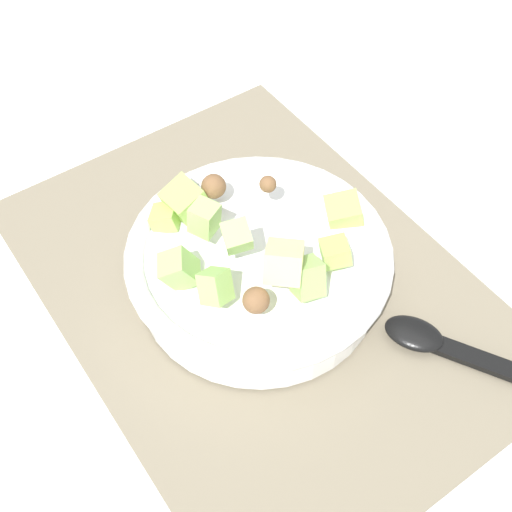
{
  "coord_description": "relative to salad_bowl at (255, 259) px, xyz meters",
  "views": [
    {
      "loc": [
        0.33,
        -0.23,
        0.56
      ],
      "look_at": [
        -0.0,
        0.0,
        0.04
      ],
      "focal_mm": 47.97,
      "sensor_mm": 36.0,
      "label": 1
    }
  ],
  "objects": [
    {
      "name": "salad_bowl",
      "position": [
        0.0,
        0.0,
        0.0
      ],
      "size": [
        0.25,
        0.25,
        0.11
      ],
      "color": "white",
      "rests_on": "placemat"
    },
    {
      "name": "serving_spoon",
      "position": [
        0.18,
        0.11,
        -0.03
      ],
      "size": [
        0.2,
        0.13,
        0.01
      ],
      "color": "black",
      "rests_on": "placemat"
    },
    {
      "name": "ground_plane",
      "position": [
        0.0,
        0.0,
        -0.04
      ],
      "size": [
        2.4,
        2.4,
        0.0
      ],
      "primitive_type": "plane",
      "color": "silver"
    },
    {
      "name": "placemat",
      "position": [
        0.0,
        0.0,
        -0.04
      ],
      "size": [
        0.52,
        0.37,
        0.01
      ],
      "primitive_type": "cube",
      "color": "#756B56",
      "rests_on": "ground_plane"
    }
  ]
}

